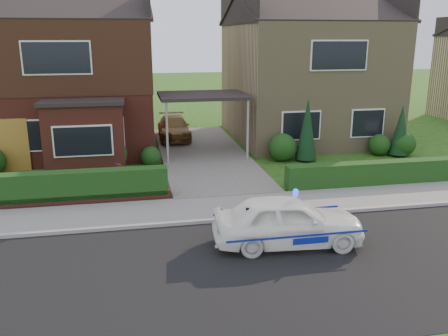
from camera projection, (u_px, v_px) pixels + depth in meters
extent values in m
plane|color=#164A13|center=(275.00, 269.00, 11.02)|extent=(120.00, 120.00, 0.00)
cube|color=black|center=(275.00, 269.00, 11.02)|extent=(60.00, 6.00, 0.02)
cube|color=#9E9993|center=(244.00, 218.00, 13.89)|extent=(60.00, 0.16, 0.12)
cube|color=slate|center=(237.00, 206.00, 14.88)|extent=(60.00, 2.00, 0.10)
cube|color=#666059|center=(203.00, 154.00, 21.40)|extent=(3.80, 12.00, 0.12)
cube|color=brown|center=(72.00, 86.00, 22.38)|extent=(7.20, 8.00, 5.80)
cube|color=white|center=(22.00, 136.00, 18.70)|extent=(1.80, 0.08, 1.30)
cube|color=white|center=(104.00, 133.00, 19.29)|extent=(1.60, 0.08, 1.30)
cube|color=white|center=(57.00, 58.00, 18.18)|extent=(2.60, 0.08, 1.30)
cube|color=black|center=(69.00, 55.00, 21.99)|extent=(7.26, 8.06, 2.90)
cube|color=brown|center=(85.00, 138.00, 18.52)|extent=(3.00, 1.40, 2.70)
cube|color=black|center=(82.00, 102.00, 18.14)|extent=(3.20, 1.60, 0.14)
cube|color=#9C885F|center=(304.00, 82.00, 24.54)|extent=(7.20, 8.00, 5.80)
cube|color=white|center=(301.00, 126.00, 20.85)|extent=(1.80, 0.08, 1.30)
cube|color=white|center=(367.00, 123.00, 21.44)|extent=(1.60, 0.08, 1.30)
cube|color=white|center=(339.00, 55.00, 20.34)|extent=(2.60, 0.08, 1.30)
cube|color=black|center=(203.00, 95.00, 20.68)|extent=(3.80, 3.00, 0.14)
cylinder|color=gray|center=(167.00, 134.00, 19.41)|extent=(0.10, 0.10, 2.70)
cylinder|color=gray|center=(248.00, 130.00, 20.04)|extent=(0.10, 0.10, 2.70)
cube|color=brown|center=(0.00, 146.00, 18.61)|extent=(2.20, 0.10, 2.10)
cube|color=brown|center=(49.00, 202.00, 14.90)|extent=(7.70, 0.25, 0.36)
cube|color=black|center=(50.00, 206.00, 15.09)|extent=(7.50, 0.55, 0.90)
cube|color=black|center=(385.00, 185.00, 17.16)|extent=(7.50, 0.55, 0.80)
sphere|color=black|center=(110.00, 154.00, 18.88)|extent=(1.32, 1.32, 1.32)
sphere|color=black|center=(151.00, 156.00, 19.53)|extent=(0.84, 0.84, 0.84)
sphere|color=black|center=(282.00, 147.00, 20.33)|extent=(1.20, 1.20, 1.20)
sphere|color=black|center=(379.00, 145.00, 21.32)|extent=(0.96, 0.96, 0.96)
sphere|color=black|center=(403.00, 144.00, 21.20)|extent=(1.08, 1.08, 1.08)
cone|color=black|center=(307.00, 131.00, 20.14)|extent=(0.90, 0.90, 2.60)
cone|color=black|center=(401.00, 132.00, 21.02)|extent=(0.90, 0.90, 2.20)
imported|color=white|center=(288.00, 221.00, 12.11)|extent=(1.86, 3.95, 1.30)
sphere|color=#193FF2|center=(296.00, 194.00, 11.95)|extent=(0.17, 0.17, 0.17)
cube|color=navy|center=(298.00, 235.00, 11.39)|extent=(3.52, 0.02, 0.05)
cube|color=navy|center=(279.00, 213.00, 12.85)|extent=(3.52, 0.02, 0.05)
ellipsoid|color=black|center=(248.00, 216.00, 11.74)|extent=(0.22, 0.17, 0.21)
sphere|color=white|center=(249.00, 217.00, 11.69)|extent=(0.11, 0.11, 0.11)
sphere|color=black|center=(249.00, 211.00, 11.69)|extent=(0.13, 0.13, 0.13)
cone|color=black|center=(247.00, 208.00, 11.67)|extent=(0.04, 0.04, 0.05)
cone|color=black|center=(251.00, 208.00, 11.69)|extent=(0.04, 0.04, 0.05)
imported|color=brown|center=(174.00, 128.00, 24.24)|extent=(1.64, 3.87, 1.11)
imported|color=gray|center=(119.00, 173.00, 17.45)|extent=(0.46, 0.46, 0.71)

